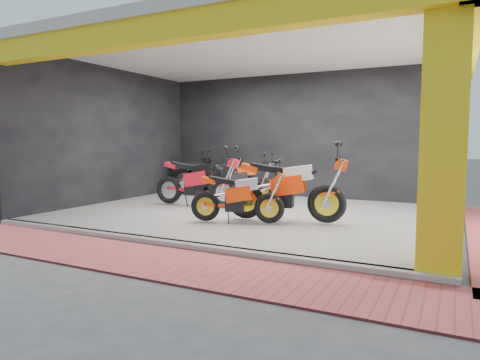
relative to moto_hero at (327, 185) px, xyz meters
The scene contains 16 objects.
ground 2.39m from the moto_hero, 142.95° to the right, with size 80.00×80.00×0.00m, color #2D2D30.
showroom_floor 2.06m from the moto_hero, 159.91° to the left, with size 8.00×6.00×0.10m, color beige.
showroom_ceiling 3.35m from the moto_hero, 159.91° to the left, with size 8.40×6.40×0.20m, color beige.
back_wall 4.25m from the moto_hero, 115.43° to the left, with size 8.20×0.20×3.50m, color black.
left_wall 5.99m from the moto_hero, behind, with size 0.20×6.20×3.50m, color black.
corner_column 3.02m from the moto_hero, 46.86° to the right, with size 0.50×0.50×3.50m, color yellow.
header_beam_front 3.84m from the moto_hero, 127.25° to the right, with size 8.40×0.30×0.40m, color yellow.
header_beam_right 3.38m from the moto_hero, 16.42° to the left, with size 0.30×6.40×0.40m, color yellow.
floor_kerb 3.07m from the moto_hero, 127.01° to the right, with size 8.00×0.20×0.10m, color beige.
paver_front 3.71m from the moto_hero, 119.55° to the right, with size 9.00×1.40×0.03m, color maroon.
moto_hero is the anchor object (origin of this frame).
moto_row_a 1.07m from the moto_hero, 152.76° to the right, with size 1.89×0.70×1.15m, color #F33E0A, non-canonical shape.
moto_row_b 2.77m from the moto_hero, 162.26° to the left, with size 2.26×0.84×1.38m, color red, non-canonical shape.
moto_row_c 3.21m from the moto_hero, 135.67° to the left, with size 1.99×0.74×1.22m, color black, non-canonical shape.
moto_row_d 4.84m from the moto_hero, 139.30° to the left, with size 2.08×0.77×1.27m, color black, non-canonical shape.
moto_row_e 5.68m from the moto_hero, 146.29° to the left, with size 2.02×0.75×1.23m, color black, non-canonical shape.
Camera 1 is at (3.90, -6.34, 1.62)m, focal length 32.00 mm.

